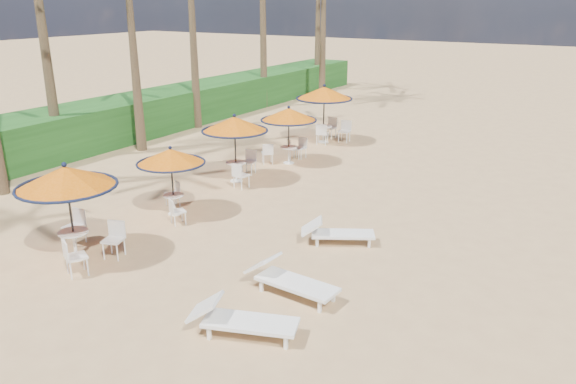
% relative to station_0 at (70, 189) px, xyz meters
% --- Properties ---
extents(ground, '(160.00, 160.00, 0.00)m').
position_rel_station_0_xyz_m(ground, '(4.59, 0.06, -1.84)').
color(ground, tan).
rests_on(ground, ground).
extents(scrub_hedge, '(3.00, 40.00, 1.80)m').
position_rel_station_0_xyz_m(scrub_hedge, '(-8.91, 11.06, -0.94)').
color(scrub_hedge, '#194716').
rests_on(scrub_hedge, ground).
extents(station_0, '(2.42, 2.42, 2.52)m').
position_rel_station_0_xyz_m(station_0, '(0.00, 0.00, 0.00)').
color(station_0, black).
rests_on(station_0, ground).
extents(station_1, '(2.04, 2.04, 2.13)m').
position_rel_station_0_xyz_m(station_1, '(-0.03, 3.58, -0.22)').
color(station_1, black).
rests_on(station_1, ground).
extents(station_2, '(2.35, 2.42, 2.45)m').
position_rel_station_0_xyz_m(station_2, '(-0.33, 7.22, 0.02)').
color(station_2, black).
rests_on(station_2, ground).
extents(station_3, '(2.21, 2.25, 2.31)m').
position_rel_station_0_xyz_m(station_3, '(-0.00, 10.22, -0.16)').
color(station_3, black).
rests_on(station_3, ground).
extents(station_4, '(2.53, 2.53, 2.64)m').
position_rel_station_0_xyz_m(station_4, '(-0.36, 13.99, 0.09)').
color(station_4, black).
rests_on(station_4, ground).
extents(lounger_near, '(2.24, 1.34, 0.77)m').
position_rel_station_0_xyz_m(lounger_near, '(5.49, -0.66, -1.49)').
color(lounger_near, white).
rests_on(lounger_near, ground).
extents(lounger_mid, '(2.22, 0.83, 0.78)m').
position_rel_station_0_xyz_m(lounger_mid, '(5.45, 1.22, -1.48)').
color(lounger_mid, white).
rests_on(lounger_mid, ground).
extents(lounger_far, '(1.99, 1.47, 0.69)m').
position_rel_station_0_xyz_m(lounger_far, '(5.12, 4.18, -1.52)').
color(lounger_far, white).
rests_on(lounger_far, ground).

